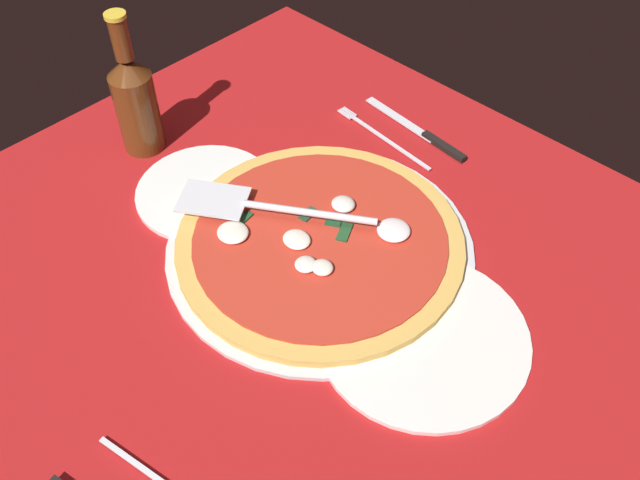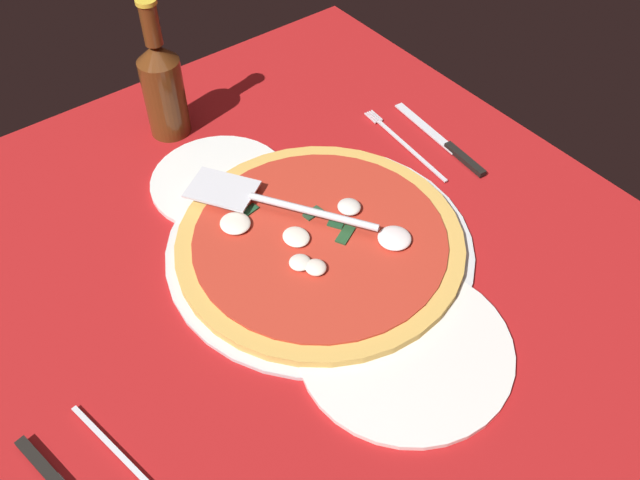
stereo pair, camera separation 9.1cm
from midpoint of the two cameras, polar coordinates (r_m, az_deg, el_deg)
name	(u,v)px [view 1 (the left image)]	position (r cm, az deg, el deg)	size (l,w,h in cm)	color
ground_plane	(280,270)	(91.59, -6.19, -2.62)	(95.77, 95.77, 0.80)	#A51718
checker_pattern	(280,267)	(91.24, -6.21, -2.43)	(95.77, 95.77, 0.10)	white
pizza_pan	(320,247)	(92.50, -2.83, -0.77)	(41.19, 41.19, 0.91)	silver
dinner_plate_left	(206,192)	(102.09, -11.98, 3.76)	(20.11, 20.11, 1.00)	white
dinner_plate_right	(423,337)	(83.71, 5.39, -8.14)	(25.67, 25.67, 1.00)	white
pizza	(320,241)	(91.60, -2.86, -0.25)	(38.48, 38.48, 2.70)	gold
pizza_server	(260,207)	(93.66, -7.74, 2.61)	(25.12, 17.98, 1.00)	silver
place_setting_far	(404,137)	(109.92, 4.56, 8.35)	(22.36, 13.60, 1.40)	white
beer_bottle	(135,101)	(107.74, -17.44, 10.83)	(6.32, 6.32, 22.67)	#562B11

